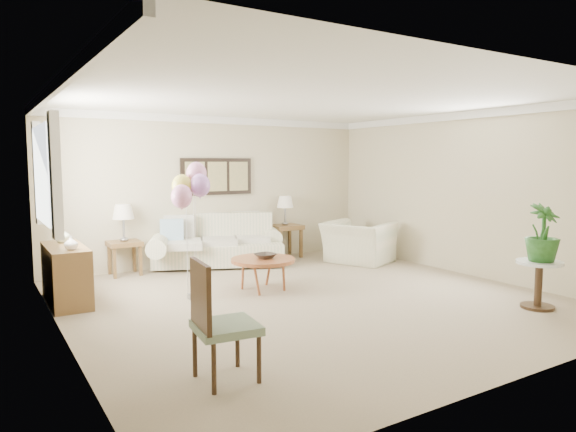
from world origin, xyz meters
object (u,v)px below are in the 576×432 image
object	(u,v)px
coffee_table	(263,261)
armchair	(358,242)
sofa	(217,245)
accent_chair	(218,319)
balloon_cluster	(190,186)

from	to	relation	value
coffee_table	armchair	distance (m)	2.62
sofa	coffee_table	xyz separation A→B (m)	(-0.18, -1.99, 0.06)
accent_chair	balloon_cluster	distance (m)	2.84
balloon_cluster	sofa	bearing A→B (deg)	57.77
coffee_table	armchair	bearing A→B (deg)	19.92
sofa	armchair	bearing A→B (deg)	-25.64
accent_chair	balloon_cluster	bearing A→B (deg)	73.32
accent_chair	balloon_cluster	world-z (taller)	balloon_cluster
sofa	coffee_table	size ratio (longest dim) A/B	3.06
coffee_table	armchair	world-z (taller)	armchair
armchair	balloon_cluster	distance (m)	3.75
accent_chair	balloon_cluster	xyz separation A→B (m)	(0.77, 2.56, 0.96)
accent_chair	armchair	bearing A→B (deg)	38.37
accent_chair	sofa	bearing A→B (deg)	66.21
armchair	balloon_cluster	xyz separation A→B (m)	(-3.48, -0.81, 1.13)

